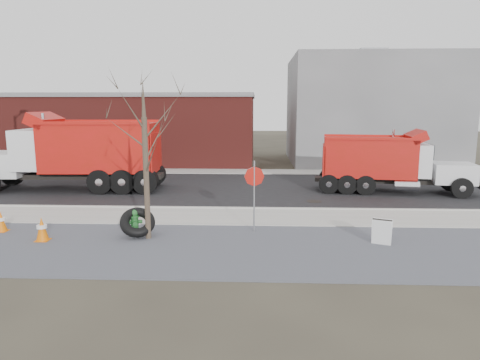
{
  "coord_description": "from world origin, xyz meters",
  "views": [
    {
      "loc": [
        0.39,
        -16.07,
        4.35
      ],
      "look_at": [
        -0.31,
        0.87,
        1.4
      ],
      "focal_mm": 32.0,
      "sensor_mm": 36.0,
      "label": 1
    }
  ],
  "objects_px": {
    "fire_hydrant": "(135,223)",
    "stop_sign": "(254,183)",
    "dump_truck_red_a": "(387,161)",
    "dump_truck_red_b": "(77,151)",
    "sandwich_board": "(382,232)",
    "truck_tire": "(138,222)"
  },
  "relations": [
    {
      "from": "dump_truck_red_a",
      "to": "dump_truck_red_b",
      "type": "height_order",
      "value": "dump_truck_red_b"
    },
    {
      "from": "fire_hydrant",
      "to": "stop_sign",
      "type": "bearing_deg",
      "value": -12.49
    },
    {
      "from": "dump_truck_red_a",
      "to": "dump_truck_red_b",
      "type": "bearing_deg",
      "value": -172.14
    },
    {
      "from": "truck_tire",
      "to": "stop_sign",
      "type": "xyz_separation_m",
      "value": [
        3.89,
        0.73,
        1.22
      ]
    },
    {
      "from": "fire_hydrant",
      "to": "dump_truck_red_a",
      "type": "bearing_deg",
      "value": 16.1
    },
    {
      "from": "truck_tire",
      "to": "sandwich_board",
      "type": "height_order",
      "value": "truck_tire"
    },
    {
      "from": "sandwich_board",
      "to": "dump_truck_red_a",
      "type": "distance_m",
      "value": 8.98
    },
    {
      "from": "fire_hydrant",
      "to": "stop_sign",
      "type": "relative_size",
      "value": 0.36
    },
    {
      "from": "sandwich_board",
      "to": "fire_hydrant",
      "type": "bearing_deg",
      "value": -162.41
    },
    {
      "from": "stop_sign",
      "to": "dump_truck_red_a",
      "type": "distance_m",
      "value": 9.83
    },
    {
      "from": "truck_tire",
      "to": "dump_truck_red_a",
      "type": "height_order",
      "value": "dump_truck_red_a"
    },
    {
      "from": "fire_hydrant",
      "to": "truck_tire",
      "type": "bearing_deg",
      "value": -71.59
    },
    {
      "from": "fire_hydrant",
      "to": "dump_truck_red_b",
      "type": "relative_size",
      "value": 0.1
    },
    {
      "from": "stop_sign",
      "to": "dump_truck_red_b",
      "type": "height_order",
      "value": "dump_truck_red_b"
    },
    {
      "from": "stop_sign",
      "to": "fire_hydrant",
      "type": "bearing_deg",
      "value": -156.29
    },
    {
      "from": "fire_hydrant",
      "to": "stop_sign",
      "type": "distance_m",
      "value": 4.28
    },
    {
      "from": "truck_tire",
      "to": "fire_hydrant",
      "type": "bearing_deg",
      "value": 128.37
    },
    {
      "from": "dump_truck_red_b",
      "to": "sandwich_board",
      "type": "bearing_deg",
      "value": 144.72
    },
    {
      "from": "truck_tire",
      "to": "stop_sign",
      "type": "relative_size",
      "value": 0.58
    },
    {
      "from": "sandwich_board",
      "to": "dump_truck_red_b",
      "type": "relative_size",
      "value": 0.09
    },
    {
      "from": "sandwich_board",
      "to": "dump_truck_red_a",
      "type": "height_order",
      "value": "dump_truck_red_a"
    },
    {
      "from": "stop_sign",
      "to": "dump_truck_red_a",
      "type": "height_order",
      "value": "dump_truck_red_a"
    }
  ]
}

